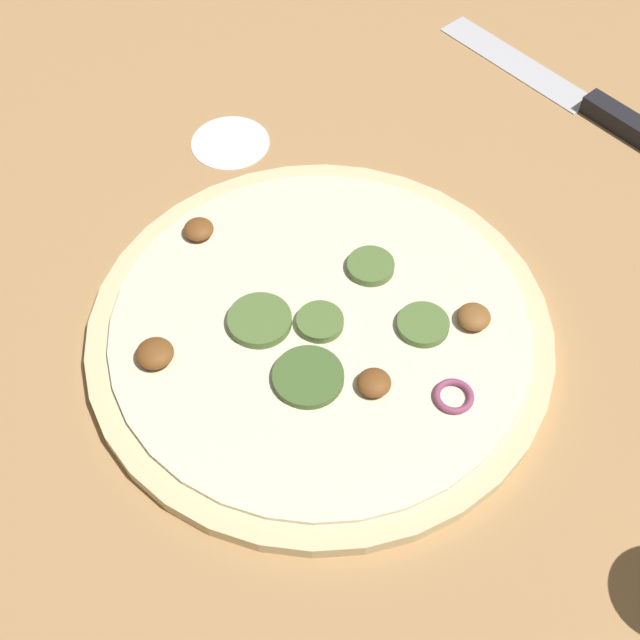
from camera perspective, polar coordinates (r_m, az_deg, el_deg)
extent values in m
plane|color=tan|center=(0.69, 0.00, -1.08)|extent=(3.00, 3.00, 0.00)
cylinder|color=beige|center=(0.69, 0.00, -0.79)|extent=(0.36, 0.36, 0.01)
cylinder|color=#EFE5C1|center=(0.68, 0.00, -0.40)|extent=(0.32, 0.32, 0.00)
cylinder|color=#567538|center=(0.68, -3.89, -0.08)|extent=(0.05, 0.05, 0.01)
cylinder|color=#567538|center=(0.71, 3.26, 3.46)|extent=(0.04, 0.04, 0.01)
torus|color=#934266|center=(0.65, 8.55, -4.84)|extent=(0.03, 0.03, 0.01)
cylinder|color=#47662D|center=(0.65, -0.76, -3.66)|extent=(0.05, 0.05, 0.01)
ellipsoid|color=brown|center=(0.64, 3.48, -4.02)|extent=(0.02, 0.02, 0.01)
cylinder|color=#567538|center=(0.67, -0.04, -0.33)|extent=(0.04, 0.04, 0.01)
ellipsoid|color=brown|center=(0.74, -7.77, 5.78)|extent=(0.02, 0.02, 0.01)
cylinder|color=#567538|center=(0.68, 6.63, -0.59)|extent=(0.04, 0.04, 0.01)
ellipsoid|color=brown|center=(0.67, -10.52, -2.11)|extent=(0.03, 0.03, 0.01)
ellipsoid|color=brown|center=(0.68, 9.81, 0.20)|extent=(0.03, 0.03, 0.01)
cube|color=silver|center=(0.95, 12.40, 15.79)|extent=(0.15, 0.14, 0.00)
cube|color=black|center=(0.89, 19.57, 11.39)|extent=(0.10, 0.09, 0.02)
cylinder|color=white|center=(0.84, -5.76, 11.25)|extent=(0.07, 0.07, 0.00)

